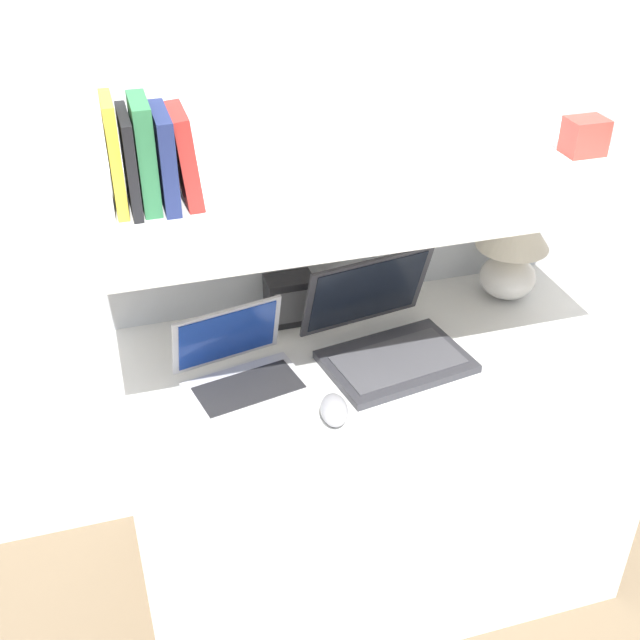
% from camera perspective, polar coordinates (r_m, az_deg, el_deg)
% --- Properties ---
extents(wall_back, '(6.00, 0.05, 2.40)m').
position_cam_1_polar(wall_back, '(2.07, 0.73, 14.37)').
color(wall_back, silver).
rests_on(wall_back, ground_plane).
extents(desk, '(1.24, 0.65, 0.71)m').
position_cam_1_polar(desk, '(2.19, 3.66, -10.53)').
color(desk, white).
rests_on(desk, ground_plane).
extents(back_riser, '(1.24, 0.04, 1.13)m').
position_cam_1_polar(back_riser, '(2.31, 0.95, -1.09)').
color(back_riser, silver).
rests_on(back_riser, ground_plane).
extents(shelf, '(1.24, 0.59, 0.03)m').
position_cam_1_polar(shelf, '(1.81, 3.75, 9.59)').
color(shelf, white).
rests_on(shelf, back_riser).
extents(table_lamp, '(0.19, 0.19, 0.29)m').
position_cam_1_polar(table_lamp, '(2.20, 13.54, 5.43)').
color(table_lamp, white).
rests_on(table_lamp, desk).
extents(laptop_large, '(0.38, 0.36, 0.23)m').
position_cam_1_polar(laptop_large, '(1.96, 4.75, -1.29)').
color(laptop_large, '#333338').
rests_on(laptop_large, desk).
extents(laptop_small, '(0.31, 0.27, 0.18)m').
position_cam_1_polar(laptop_small, '(1.86, -5.65, -3.68)').
color(laptop_small, silver).
rests_on(laptop_small, desk).
extents(computer_mouse, '(0.08, 0.12, 0.04)m').
position_cam_1_polar(computer_mouse, '(1.78, 1.01, -6.40)').
color(computer_mouse, '#99999E').
rests_on(computer_mouse, desk).
extents(router_box, '(0.12, 0.08, 0.13)m').
position_cam_1_polar(router_box, '(2.08, -2.17, 1.48)').
color(router_box, black).
rests_on(router_box, desk).
extents(book_white, '(0.03, 0.15, 0.19)m').
position_cam_1_polar(book_white, '(1.67, -15.37, 10.42)').
color(book_white, silver).
rests_on(book_white, shelf).
extents(book_yellow, '(0.02, 0.13, 0.23)m').
position_cam_1_polar(book_yellow, '(1.66, -14.45, 11.27)').
color(book_yellow, gold).
rests_on(book_yellow, shelf).
extents(book_black, '(0.02, 0.16, 0.20)m').
position_cam_1_polar(book_black, '(1.67, -13.42, 10.90)').
color(book_black, black).
rests_on(book_black, shelf).
extents(book_green, '(0.04, 0.14, 0.22)m').
position_cam_1_polar(book_green, '(1.66, -12.38, 11.44)').
color(book_green, '#2D7042').
rests_on(book_green, shelf).
extents(book_navy, '(0.03, 0.16, 0.19)m').
position_cam_1_polar(book_navy, '(1.67, -10.99, 11.21)').
color(book_navy, navy).
rests_on(book_navy, shelf).
extents(book_red, '(0.05, 0.14, 0.19)m').
position_cam_1_polar(book_red, '(1.68, -9.61, 11.38)').
color(book_red, '#A82823').
rests_on(book_red, shelf).
extents(shelf_gadget, '(0.09, 0.07, 0.09)m').
position_cam_1_polar(shelf_gadget, '(2.02, 18.31, 12.30)').
color(shelf_gadget, '#CC3D33').
rests_on(shelf_gadget, shelf).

